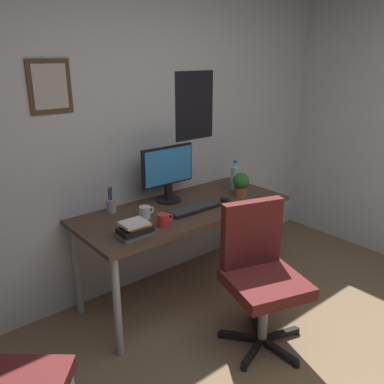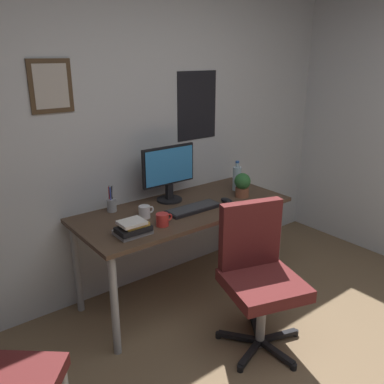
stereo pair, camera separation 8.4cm
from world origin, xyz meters
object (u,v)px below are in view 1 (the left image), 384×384
(coffee_mug_near, at_px, (145,212))
(book_stack_left, at_px, (135,229))
(potted_plant, at_px, (241,184))
(monitor, at_px, (168,171))
(coffee_mug_far, at_px, (164,220))
(pen_cup, at_px, (111,205))
(computer_mouse, at_px, (226,200))
(keyboard, at_px, (194,208))
(water_bottle, at_px, (235,178))
(office_chair, at_px, (260,268))

(coffee_mug_near, xyz_separation_m, book_stack_left, (-0.21, -0.20, 0.00))
(potted_plant, bearing_deg, book_stack_left, -174.60)
(monitor, distance_m, potted_plant, 0.61)
(coffee_mug_far, bearing_deg, pen_cup, 108.75)
(potted_plant, bearing_deg, computer_mouse, -172.40)
(computer_mouse, xyz_separation_m, book_stack_left, (-0.87, -0.07, 0.03))
(keyboard, relative_size, computer_mouse, 3.91)
(coffee_mug_near, height_order, pen_cup, pen_cup)
(computer_mouse, height_order, pen_cup, pen_cup)
(potted_plant, height_order, pen_cup, pen_cup)
(water_bottle, relative_size, pen_cup, 1.26)
(monitor, bearing_deg, computer_mouse, -43.81)
(office_chair, distance_m, computer_mouse, 0.72)
(monitor, xyz_separation_m, coffee_mug_near, (-0.34, -0.19, -0.20))
(water_bottle, xyz_separation_m, book_stack_left, (-1.14, -0.25, -0.06))
(monitor, xyz_separation_m, potted_plant, (0.52, -0.29, -0.13))
(coffee_mug_far, xyz_separation_m, book_stack_left, (-0.23, -0.01, 0.00))
(office_chair, height_order, book_stack_left, office_chair)
(monitor, height_order, keyboard, monitor)
(book_stack_left, bearing_deg, potted_plant, 5.40)
(keyboard, xyz_separation_m, coffee_mug_near, (-0.36, 0.10, 0.03))
(office_chair, relative_size, keyboard, 2.21)
(office_chair, relative_size, coffee_mug_far, 7.72)
(office_chair, xyz_separation_m, computer_mouse, (0.28, 0.62, 0.23))
(monitor, distance_m, coffee_mug_near, 0.43)
(monitor, xyz_separation_m, book_stack_left, (-0.55, -0.39, -0.19))
(keyboard, distance_m, coffee_mug_near, 0.38)
(coffee_mug_far, distance_m, pen_cup, 0.47)
(water_bottle, distance_m, coffee_mug_far, 0.95)
(monitor, height_order, computer_mouse, monitor)
(monitor, bearing_deg, potted_plant, -28.88)
(keyboard, height_order, coffee_mug_far, coffee_mug_far)
(monitor, relative_size, book_stack_left, 2.07)
(monitor, bearing_deg, water_bottle, -12.97)
(monitor, relative_size, keyboard, 1.07)
(monitor, bearing_deg, book_stack_left, -144.79)
(coffee_mug_far, height_order, pen_cup, pen_cup)
(coffee_mug_near, distance_m, coffee_mug_far, 0.19)
(coffee_mug_near, xyz_separation_m, potted_plant, (0.85, -0.10, 0.06))
(water_bottle, xyz_separation_m, potted_plant, (-0.08, -0.15, -0.00))
(water_bottle, relative_size, coffee_mug_far, 2.05)
(computer_mouse, bearing_deg, coffee_mug_near, 169.23)
(computer_mouse, bearing_deg, coffee_mug_far, -174.09)
(pen_cup, height_order, book_stack_left, pen_cup)
(coffee_mug_far, xyz_separation_m, potted_plant, (0.83, 0.09, 0.06))
(keyboard, xyz_separation_m, computer_mouse, (0.30, -0.03, 0.01))
(potted_plant, height_order, book_stack_left, potted_plant)
(water_bottle, relative_size, coffee_mug_near, 2.13)
(computer_mouse, xyz_separation_m, coffee_mug_far, (-0.64, -0.07, 0.02))
(coffee_mug_near, relative_size, pen_cup, 0.59)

